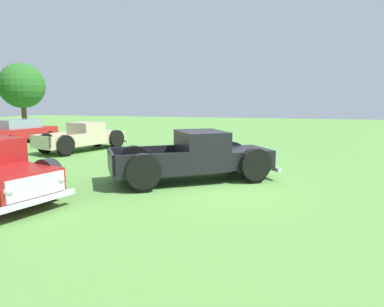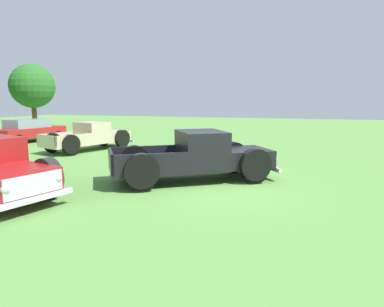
{
  "view_description": "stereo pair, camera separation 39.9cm",
  "coord_description": "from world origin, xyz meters",
  "px_view_note": "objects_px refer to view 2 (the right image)",
  "views": [
    {
      "loc": [
        -9.89,
        -1.96,
        2.61
      ],
      "look_at": [
        0.52,
        0.94,
        0.9
      ],
      "focal_mm": 31.88,
      "sensor_mm": 36.0,
      "label": 1
    },
    {
      "loc": [
        -9.77,
        -2.34,
        2.61
      ],
      "look_at": [
        0.52,
        0.94,
        0.9
      ],
      "focal_mm": 31.88,
      "sensor_mm": 36.0,
      "label": 2
    }
  ],
  "objects_px": {
    "pickup_truck_foreground": "(203,157)",
    "sedan_distant_a": "(29,130)",
    "oak_tree_center": "(32,86)",
    "pickup_truck_behind_right": "(93,136)"
  },
  "relations": [
    {
      "from": "pickup_truck_foreground",
      "to": "sedan_distant_a",
      "type": "xyz_separation_m",
      "value": [
        6.66,
        13.21,
        -0.02
      ]
    },
    {
      "from": "pickup_truck_behind_right",
      "to": "oak_tree_center",
      "type": "xyz_separation_m",
      "value": [
        5.95,
        9.17,
        2.93
      ]
    },
    {
      "from": "pickup_truck_behind_right",
      "to": "pickup_truck_foreground",
      "type": "bearing_deg",
      "value": -123.53
    },
    {
      "from": "pickup_truck_foreground",
      "to": "sedan_distant_a",
      "type": "height_order",
      "value": "pickup_truck_foreground"
    },
    {
      "from": "oak_tree_center",
      "to": "pickup_truck_behind_right",
      "type": "bearing_deg",
      "value": -122.99
    },
    {
      "from": "pickup_truck_foreground",
      "to": "pickup_truck_behind_right",
      "type": "height_order",
      "value": "pickup_truck_foreground"
    },
    {
      "from": "sedan_distant_a",
      "to": "oak_tree_center",
      "type": "xyz_separation_m",
      "value": [
        4.21,
        3.37,
        2.87
      ]
    },
    {
      "from": "sedan_distant_a",
      "to": "oak_tree_center",
      "type": "relative_size",
      "value": 0.85
    },
    {
      "from": "pickup_truck_behind_right",
      "to": "sedan_distant_a",
      "type": "height_order",
      "value": "pickup_truck_behind_right"
    },
    {
      "from": "pickup_truck_foreground",
      "to": "pickup_truck_behind_right",
      "type": "distance_m",
      "value": 8.9
    }
  ]
}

